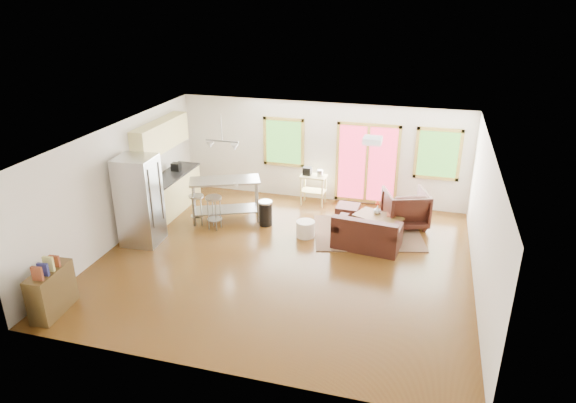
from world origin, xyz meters
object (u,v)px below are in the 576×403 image
(coffee_table, at_px, (378,219))
(kitchen_cart, at_px, (313,180))
(rug, at_px, (367,233))
(refrigerator, at_px, (140,201))
(loveseat, at_px, (367,235))
(armchair, at_px, (405,206))
(island, at_px, (225,192))
(ottoman, at_px, (348,212))

(coffee_table, relative_size, kitchen_cart, 1.20)
(rug, relative_size, refrigerator, 1.23)
(loveseat, xyz_separation_m, armchair, (0.72, 1.38, 0.19))
(loveseat, relative_size, island, 0.84)
(coffee_table, xyz_separation_m, armchair, (0.56, 0.58, 0.13))
(refrigerator, distance_m, island, 2.07)
(ottoman, xyz_separation_m, island, (-2.83, -0.84, 0.54))
(loveseat, xyz_separation_m, ottoman, (-0.64, 1.37, -0.12))
(refrigerator, bearing_deg, rug, 16.47)
(kitchen_cart, bearing_deg, loveseat, -50.74)
(armchair, bearing_deg, island, -8.36)
(loveseat, bearing_deg, coffee_table, 85.49)
(refrigerator, bearing_deg, coffee_table, 16.59)
(coffee_table, distance_m, kitchen_cart, 2.24)
(ottoman, bearing_deg, coffee_table, -35.90)
(rug, relative_size, island, 1.36)
(loveseat, bearing_deg, island, 177.79)
(loveseat, distance_m, coffee_table, 0.82)
(refrigerator, xyz_separation_m, kitchen_cart, (3.12, 3.09, -0.30))
(rug, height_order, loveseat, loveseat)
(coffee_table, distance_m, ottoman, 0.99)
(coffee_table, relative_size, ottoman, 2.26)
(coffee_table, relative_size, armchair, 1.23)
(armchair, bearing_deg, loveseat, 42.63)
(rug, relative_size, kitchen_cart, 2.42)
(loveseat, distance_m, ottoman, 1.52)
(refrigerator, bearing_deg, armchair, 19.91)
(armchair, height_order, kitchen_cart, kitchen_cart)
(armchair, height_order, island, island)
(loveseat, relative_size, refrigerator, 0.76)
(island, bearing_deg, armchair, 11.54)
(rug, distance_m, armchair, 1.13)
(ottoman, bearing_deg, refrigerator, -149.89)
(kitchen_cart, bearing_deg, ottoman, -33.18)
(armchair, bearing_deg, coffee_table, 26.00)
(refrigerator, height_order, island, refrigerator)
(loveseat, distance_m, refrigerator, 4.96)
(rug, xyz_separation_m, island, (-3.41, -0.18, 0.71))
(loveseat, bearing_deg, armchair, 68.95)
(ottoman, bearing_deg, armchair, 0.43)
(loveseat, xyz_separation_m, island, (-3.47, 0.53, 0.42))
(rug, relative_size, armchair, 2.47)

